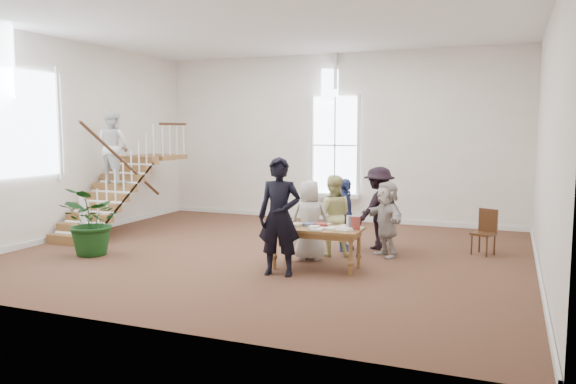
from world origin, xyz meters
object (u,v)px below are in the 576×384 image
at_px(library_table, 317,232).
at_px(side_chair, 485,230).
at_px(woman_cluster_b, 379,208).
at_px(person_yellow, 333,216).
at_px(woman_cluster_c, 386,219).
at_px(floor_plant, 93,221).
at_px(police_officer, 279,217).
at_px(elderly_woman, 310,220).
at_px(woman_cluster_a, 345,215).

relative_size(library_table, side_chair, 1.77).
relative_size(woman_cluster_b, side_chair, 1.89).
distance_m(library_table, person_yellow, 1.11).
height_order(woman_cluster_c, floor_plant, woman_cluster_c).
height_order(person_yellow, woman_cluster_b, woman_cluster_b).
xyz_separation_m(police_officer, elderly_woman, (0.10, 1.25, -0.24)).
bearing_deg(elderly_woman, person_yellow, -143.41).
distance_m(police_officer, woman_cluster_c, 2.52).
height_order(library_table, woman_cluster_b, woman_cluster_b).
distance_m(library_table, woman_cluster_a, 1.64).
bearing_deg(woman_cluster_b, floor_plant, -33.89).
bearing_deg(woman_cluster_b, woman_cluster_a, -25.04).
xyz_separation_m(police_officer, floor_plant, (-3.98, 0.03, -0.32)).
height_order(person_yellow, side_chair, person_yellow).
bearing_deg(police_officer, library_table, 47.22).
xyz_separation_m(police_officer, woman_cluster_b, (1.10, 2.73, -0.15)).
relative_size(woman_cluster_b, floor_plant, 1.25).
bearing_deg(library_table, woman_cluster_a, 87.41).
bearing_deg(woman_cluster_b, person_yellow, -7.23).
distance_m(elderly_woman, woman_cluster_c, 1.54).
xyz_separation_m(elderly_woman, woman_cluster_a, (0.40, 1.03, -0.02)).
relative_size(elderly_woman, floor_plant, 1.12).
bearing_deg(side_chair, woman_cluster_b, -148.40).
distance_m(floor_plant, side_chair, 7.76).
bearing_deg(elderly_woman, woman_cluster_c, -169.74).
height_order(elderly_woman, person_yellow, person_yellow).
distance_m(woman_cluster_a, woman_cluster_b, 0.76).
distance_m(elderly_woman, side_chair, 3.56).
bearing_deg(person_yellow, police_officer, 61.85).
height_order(library_table, person_yellow, person_yellow).
bearing_deg(woman_cluster_a, police_officer, 164.52).
relative_size(person_yellow, floor_plant, 1.17).
xyz_separation_m(woman_cluster_b, woman_cluster_c, (0.30, -0.65, -0.11)).
bearing_deg(person_yellow, woman_cluster_a, -115.46).
bearing_deg(library_table, side_chair, 39.37).
relative_size(library_table, woman_cluster_c, 1.08).
bearing_deg(person_yellow, woman_cluster_c, -176.83).
height_order(woman_cluster_b, woman_cluster_c, woman_cluster_b).
relative_size(person_yellow, woman_cluster_c, 1.08).
xyz_separation_m(police_officer, person_yellow, (0.40, 1.75, -0.21)).
height_order(elderly_woman, woman_cluster_c, elderly_woman).
xyz_separation_m(woman_cluster_a, side_chair, (2.70, 0.71, -0.24)).
xyz_separation_m(elderly_woman, side_chair, (3.09, 1.74, -0.27)).
height_order(elderly_woman, woman_cluster_b, woman_cluster_b).
height_order(library_table, woman_cluster_c, woman_cluster_c).
relative_size(library_table, police_officer, 0.80).
distance_m(elderly_woman, person_yellow, 0.58).
xyz_separation_m(woman_cluster_b, floor_plant, (-5.08, -2.70, -0.17)).
bearing_deg(person_yellow, side_chair, -171.25).
bearing_deg(library_table, floor_plant, -173.34).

